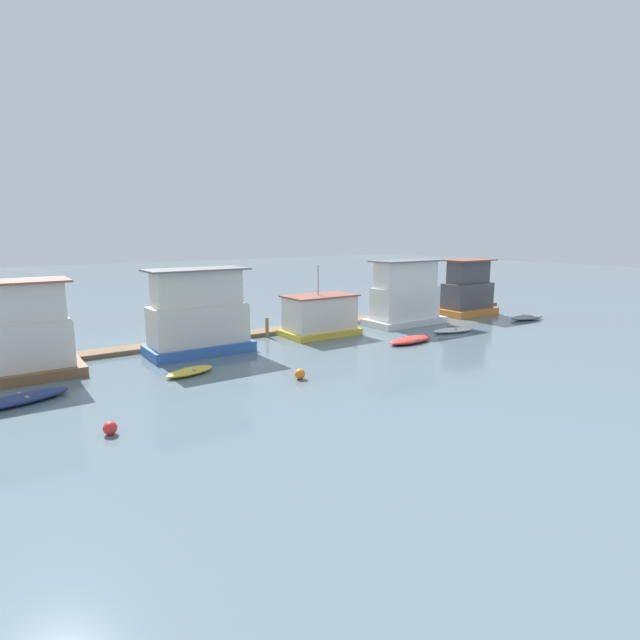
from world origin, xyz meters
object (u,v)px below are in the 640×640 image
object	(u,v)px
houseboat_orange	(467,291)
mooring_post_far_left	(267,327)
dinghy_yellow	(190,371)
buoy_red	(110,428)
houseboat_yellow	(320,316)
houseboat_white	(405,296)
dinghy_grey	(527,318)
houseboat_blue	(198,316)
buoy_orange	(300,374)
dinghy_red	(411,340)
dinghy_white	(453,330)
houseboat_brown	(28,334)
dinghy_navy	(23,398)

from	to	relation	value
houseboat_orange	mooring_post_far_left	size ratio (longest dim) A/B	3.78
dinghy_yellow	buoy_red	bearing A→B (deg)	-131.55
houseboat_yellow	houseboat_white	world-z (taller)	houseboat_white
dinghy_grey	houseboat_white	bearing A→B (deg)	154.70
houseboat_white	buoy_red	size ratio (longest dim) A/B	12.74
houseboat_blue	houseboat_yellow	bearing A→B (deg)	1.26
houseboat_orange	houseboat_blue	bearing A→B (deg)	-179.72
dinghy_yellow	buoy_orange	distance (m)	6.31
houseboat_white	dinghy_grey	xyz separation A→B (m)	(10.48, -4.95, -2.26)
dinghy_red	dinghy_white	world-z (taller)	dinghy_red
houseboat_blue	buoy_orange	distance (m)	9.38
buoy_red	houseboat_blue	bearing A→B (deg)	53.73
houseboat_brown	dinghy_navy	bearing A→B (deg)	-99.34
houseboat_yellow	buoy_red	bearing A→B (deg)	-148.12
dinghy_red	mooring_post_far_left	xyz separation A→B (m)	(-7.63, 7.63, 0.54)
houseboat_yellow	houseboat_blue	bearing A→B (deg)	-178.74
houseboat_yellow	dinghy_grey	xyz separation A→B (m)	(19.22, -5.32, -1.29)
dinghy_red	mooring_post_far_left	bearing A→B (deg)	134.99
houseboat_brown	houseboat_yellow	bearing A→B (deg)	0.08
houseboat_white	houseboat_orange	distance (m)	8.56
houseboat_orange	buoy_orange	bearing A→B (deg)	-160.20
mooring_post_far_left	buoy_orange	bearing A→B (deg)	-109.77
buoy_red	houseboat_yellow	bearing A→B (deg)	31.88
houseboat_white	dinghy_grey	distance (m)	11.81
houseboat_yellow	houseboat_orange	world-z (taller)	houseboat_yellow
houseboat_white	houseboat_orange	xyz separation A→B (m)	(8.55, 0.28, -0.22)
dinghy_white	mooring_post_far_left	size ratio (longest dim) A/B	2.46
mooring_post_far_left	houseboat_brown	bearing A→B (deg)	-174.00
dinghy_white	dinghy_red	bearing A→B (deg)	-172.35
houseboat_yellow	dinghy_red	world-z (taller)	houseboat_yellow
houseboat_white	dinghy_navy	xyz separation A→B (m)	(-29.13, -4.50, -2.26)
houseboat_white	houseboat_yellow	bearing A→B (deg)	177.62
dinghy_red	houseboat_white	bearing A→B (deg)	49.05
dinghy_grey	buoy_red	size ratio (longest dim) A/B	6.67
dinghy_red	dinghy_grey	world-z (taller)	dinghy_grey
houseboat_brown	dinghy_yellow	distance (m)	9.01
dinghy_white	mooring_post_far_left	distance (m)	14.76
houseboat_blue	dinghy_red	distance (m)	15.08
dinghy_navy	dinghy_yellow	world-z (taller)	dinghy_navy
houseboat_blue	buoy_orange	bearing A→B (deg)	-75.63
houseboat_white	dinghy_white	world-z (taller)	houseboat_white
houseboat_yellow	dinghy_yellow	world-z (taller)	houseboat_yellow
houseboat_brown	dinghy_navy	xyz separation A→B (m)	(-0.80, -4.84, -2.16)
houseboat_white	buoy_orange	distance (m)	18.66
dinghy_yellow	buoy_red	distance (m)	8.49
dinghy_yellow	mooring_post_far_left	bearing A→B (deg)	37.07
houseboat_orange	houseboat_yellow	bearing A→B (deg)	179.73
houseboat_orange	dinghy_yellow	world-z (taller)	houseboat_orange
dinghy_red	buoy_orange	distance (m)	11.87
houseboat_orange	dinghy_white	world-z (taller)	houseboat_orange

